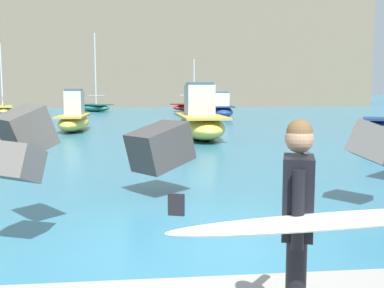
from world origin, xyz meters
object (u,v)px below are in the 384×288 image
boat_far_right (94,107)px  boat_mid_centre (200,121)px  surfer_with_board (302,222)px  boat_near_centre (197,107)px  boat_far_centre (3,110)px  boat_near_left (74,118)px  boat_mid_left (221,109)px

boat_far_right → boat_mid_centre: bearing=-74.9°
surfer_with_board → boat_near_centre: 46.38m
boat_near_centre → boat_far_right: boat_far_right is taller
boat_mid_centre → boat_far_centre: (-15.31, 22.82, -0.34)m
boat_far_right → boat_near_left: bearing=-86.9°
surfer_with_board → boat_mid_centre: size_ratio=0.39×
boat_near_centre → boat_mid_left: size_ratio=1.40×
boat_near_left → boat_mid_left: size_ratio=1.03×
boat_near_left → boat_near_centre: (9.64, 23.50, -0.24)m
boat_near_left → boat_mid_centre: (6.38, -4.86, 0.11)m
boat_near_left → boat_mid_left: bearing=47.1°
boat_near_centre → boat_near_left: bearing=-112.3°
boat_near_centre → boat_far_centre: 19.38m
boat_near_centre → boat_mid_left: (0.35, -12.73, 0.23)m
boat_near_centre → boat_mid_centre: boat_near_centre is taller
boat_mid_left → boat_near_centre: bearing=91.6°
boat_mid_left → boat_far_right: (-11.27, 12.81, -0.21)m
boat_mid_left → boat_mid_centre: (-3.61, -15.63, 0.12)m
boat_far_right → boat_near_centre: bearing=-0.4°
surfer_with_board → boat_far_centre: size_ratio=0.33×
boat_near_centre → boat_far_right: 10.92m
boat_mid_left → surfer_with_board: bearing=-98.7°
boat_far_centre → boat_mid_centre: bearing=-56.1°
surfer_with_board → boat_mid_centre: (1.50, 17.77, -0.47)m
surfer_with_board → boat_mid_left: bearing=81.3°
boat_mid_left → boat_mid_centre: bearing=-103.0°
boat_near_centre → boat_far_centre: size_ratio=1.01×
boat_far_centre → boat_far_right: 9.49m
boat_near_centre → boat_mid_centre: (-3.26, -28.36, 0.35)m
boat_near_centre → boat_mid_centre: size_ratio=1.21×
boat_near_left → boat_far_centre: 20.06m
boat_mid_left → boat_far_right: size_ratio=0.57×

